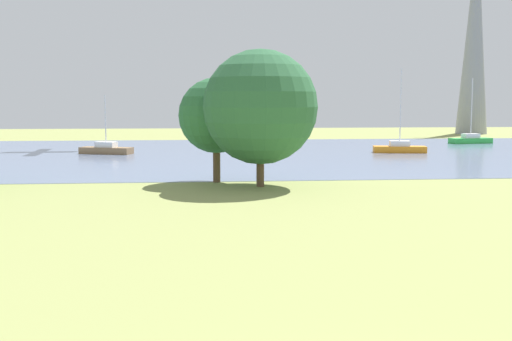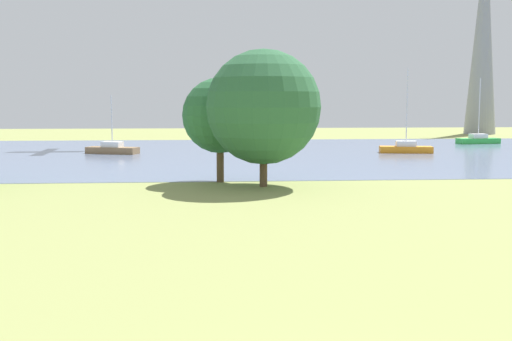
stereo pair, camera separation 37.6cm
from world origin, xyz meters
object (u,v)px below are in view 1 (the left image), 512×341
Objects in this scene: tree_east_far at (216,116)px; electricity_pylon at (475,31)px; sailboat_brown at (106,149)px; sailboat_orange at (400,148)px; tree_mid_shore at (260,107)px; sailboat_green at (471,139)px.

electricity_pylon is (38.28, 51.00, 10.58)m from tree_east_far.
electricity_pylon is at bearing 53.11° from tree_east_far.
sailboat_brown is 27.09m from sailboat_orange.
tree_mid_shore is (2.42, -2.19, 0.54)m from tree_east_far.
electricity_pylon reaches higher than tree_mid_shore.
sailboat_orange is 1.25× the size of tree_east_far.
electricity_pylon is at bearing 56.59° from sailboat_orange.
tree_east_far is (9.46, -20.78, 3.55)m from sailboat_brown.
sailboat_green is 43.14m from tree_mid_shore.
electricity_pylon is at bearing 66.15° from sailboat_green.
tree_east_far is at bearing -65.53° from sailboat_brown.
tree_east_far is (-17.61, -19.66, 3.52)m from sailboat_orange.
sailboat_brown is at bearing 114.47° from tree_east_far.
tree_mid_shore reaches higher than sailboat_green.
electricity_pylon is at bearing 56.02° from tree_mid_shore.
sailboat_orange is 40.10m from electricity_pylon.
sailboat_brown is 0.73× the size of sailboat_green.
electricity_pylon is at bearing 32.34° from sailboat_brown.
tree_east_far is at bearing 137.89° from tree_mid_shore.
sailboat_green is 43.04m from tree_east_far.
tree_mid_shore is at bearing -42.11° from tree_east_far.
electricity_pylon is (35.86, 53.19, 10.04)m from tree_mid_shore.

